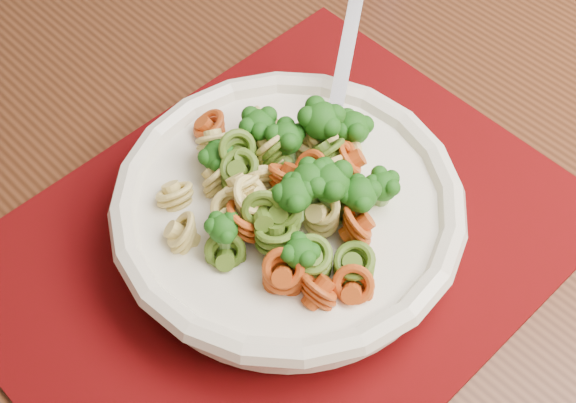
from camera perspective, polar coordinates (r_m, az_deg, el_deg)
name	(u,v)px	position (r m, az deg, el deg)	size (l,w,h in m)	color
dining_table	(191,289)	(0.67, -6.92, -6.16)	(1.80, 1.49, 0.69)	#502A16
placemat	(281,245)	(0.59, -0.50, -3.11)	(0.42, 0.33, 0.00)	#5A030A
pasta_bowl	(288,210)	(0.57, 0.00, -0.63)	(0.25, 0.25, 0.05)	white
pasta_broccoli_heap	(288,196)	(0.56, 0.00, 0.36)	(0.22, 0.22, 0.06)	#D0BE67
fork	(325,162)	(0.58, 2.68, 2.85)	(0.19, 0.02, 0.01)	silver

